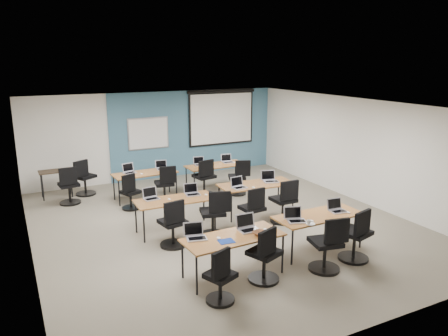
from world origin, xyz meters
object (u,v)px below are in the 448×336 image
whiteboard (148,133)px  task_chair_8 (130,195)px  training_table_mid_left (175,201)px  task_chair_10 (205,181)px  laptop_7 (270,179)px  task_chair_9 (165,187)px  training_table_mid_right (257,186)px  laptop_1 (248,226)px  task_chair_6 (253,213)px  laptop_4 (151,196)px  laptop_8 (129,171)px  utility_table (55,174)px  projector_screen (222,115)px  training_table_front_right (319,217)px  task_chair_11 (238,180)px  spare_chair_b (69,189)px  task_chair_4 (173,227)px  task_chair_3 (356,239)px  task_chair_5 (214,217)px  laptop_6 (238,185)px  task_chair_2 (328,249)px  training_table_front_left (233,239)px  laptop_11 (227,160)px  task_chair_0 (220,280)px  laptop_3 (337,208)px  task_chair_1 (265,259)px  task_chair_7 (284,205)px  spare_chair_a (84,180)px  laptop_5 (192,192)px  laptop_10 (200,163)px  laptop_9 (162,167)px  laptop_0 (195,235)px  laptop_2 (295,218)px  training_table_back_left (145,174)px

whiteboard → task_chair_8: whiteboard is taller
training_table_mid_left → task_chair_10: 2.58m
laptop_7 → task_chair_9: 2.76m
training_table_mid_right → task_chair_8: 3.15m
laptop_1 → task_chair_6: 1.80m
laptop_4 → laptop_8: (0.15, 2.40, 0.00)m
training_table_mid_left → utility_table: size_ratio=2.04×
projector_screen → training_table_front_right: 6.71m
task_chair_11 → spare_chair_b: bearing=-173.9°
task_chair_4 → laptop_7: size_ratio=2.86×
task_chair_3 → task_chair_4: (-2.82, 2.11, -0.01)m
task_chair_6 → task_chair_5: bearing=170.1°
laptop_6 → task_chair_2: bearing=-95.1°
laptop_1 → task_chair_2: bearing=-31.3°
training_table_front_left → laptop_11: size_ratio=5.66×
laptop_7 → whiteboard: bearing=131.6°
projector_screen → laptop_6: projector_screen is taller
task_chair_0 → task_chair_6: 3.02m
laptop_3 → task_chair_6: 1.84m
task_chair_5 → utility_table: task_chair_5 is taller
training_table_front_right → laptop_11: bearing=84.1°
task_chair_1 → training_table_front_right: bearing=0.3°
task_chair_9 → training_table_front_right: bearing=-58.2°
laptop_4 → laptop_11: laptop_4 is taller
training_table_front_left → laptop_11: laptop_11 is taller
laptop_4 → task_chair_7: task_chair_7 is taller
task_chair_3 → training_table_front_left: bearing=152.0°
task_chair_3 → spare_chair_a: task_chair_3 is taller
laptop_11 → laptop_5: bearing=-121.4°
spare_chair_a → laptop_11: bearing=-43.4°
laptop_10 → training_table_front_right: bearing=-71.7°
laptop_3 → task_chair_11: size_ratio=0.33×
laptop_9 → task_chair_11: task_chair_11 is taller
projector_screen → training_table_mid_left: (-3.28, -4.33, -1.20)m
whiteboard → task_chair_5: 5.13m
laptop_0 → laptop_2: bearing=10.0°
spare_chair_a → task_chair_3: bearing=-88.2°
task_chair_1 → utility_table: (-2.58, 6.52, 0.23)m
laptop_7 → task_chair_7: bearing=-83.3°
laptop_1 → laptop_10: (1.18, 4.81, -0.01)m
laptop_9 → task_chair_2: bearing=-66.2°
task_chair_2 → laptop_7: task_chair_2 is taller
task_chair_9 → utility_table: size_ratio=1.19×
training_table_back_left → utility_table: utility_table is taller
laptop_1 → spare_chair_a: size_ratio=0.35×
laptop_9 → task_chair_4: bearing=-93.1°
training_table_mid_right → projector_screen: bearing=78.8°
training_table_mid_left → laptop_8: bearing=98.6°
laptop_2 → task_chair_10: size_ratio=0.32×
task_chair_2 → laptop_2: bearing=115.6°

